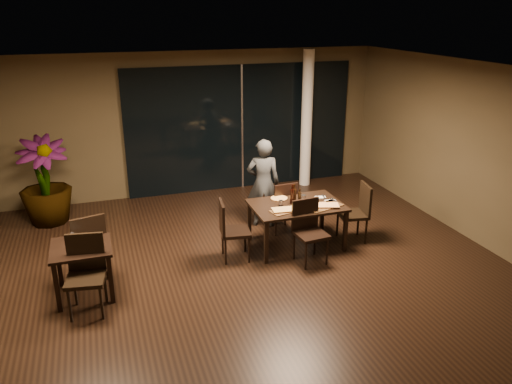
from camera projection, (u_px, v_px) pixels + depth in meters
The scene contains 32 objects.
ground at pixel (254, 277), 7.50m from camera, with size 8.00×8.00×0.00m, color black.
wall_back at pixel (195, 123), 10.59m from camera, with size 8.00×0.10×3.00m, color #443924.
wall_front at pixel (440, 371), 3.37m from camera, with size 8.00×0.10×3.00m, color #443924.
wall_right at pixel (489, 157), 8.17m from camera, with size 0.10×8.00×3.00m, color #443924.
ceiling at pixel (254, 72), 6.45m from camera, with size 8.00×8.00×0.04m, color silver.
window_panel at pixel (242, 128), 10.85m from camera, with size 5.00×0.06×2.70m, color black.
column at pixel (307, 120), 10.93m from camera, with size 0.24×0.24×3.00m, color white.
main_table at pixel (297, 208), 8.27m from camera, with size 1.50×1.00×0.75m.
side_table at pixel (82, 254), 6.85m from camera, with size 0.80×0.80×0.75m.
chair_main_far at pixel (283, 205), 8.82m from camera, with size 0.47×0.47×0.96m.
chair_main_near at pixel (308, 228), 7.84m from camera, with size 0.51×0.51×1.00m.
chair_main_left at pixel (230, 227), 7.87m from camera, with size 0.51×0.51×0.98m.
chair_main_right at pixel (358, 210), 8.52m from camera, with size 0.53×0.53×1.01m.
chair_side_far at pixel (88, 243), 7.26m from camera, with size 0.59×0.59×1.05m.
chair_side_near at pixel (86, 269), 6.53m from camera, with size 0.56×0.56×1.05m.
diner at pixel (263, 183), 9.04m from camera, with size 0.55×0.37×1.64m, color #2D3032.
potted_plant at pixel (44, 181), 9.14m from camera, with size 0.89×0.89×1.63m, color #194617.
pizza_board_left at pixel (287, 211), 7.97m from camera, with size 0.52×0.26×0.01m, color #472D17.
pizza_board_right at pixel (324, 206), 8.14m from camera, with size 0.62×0.31×0.01m, color #462D16.
oblong_pizza_left at pixel (287, 210), 7.97m from camera, with size 0.44×0.20×0.02m, color maroon, non-canonical shape.
oblong_pizza_right at pixel (324, 205), 8.14m from camera, with size 0.46×0.21×0.02m, color maroon, non-canonical shape.
round_pizza at pixel (279, 198), 8.48m from camera, with size 0.28×0.28×0.01m, color #BA2F14.
bottle_a at pixel (292, 194), 8.23m from camera, with size 0.07×0.07×0.33m, color black, non-canonical shape.
bottle_b at pixel (300, 196), 8.27m from camera, with size 0.06×0.06×0.25m, color black, non-canonical shape.
bottle_c at pixel (294, 193), 8.28m from camera, with size 0.07×0.07×0.31m, color black, non-canonical shape.
tumbler_left at pixel (281, 203), 8.18m from camera, with size 0.08×0.08×0.09m, color white.
tumbler_right at pixel (303, 198), 8.39m from camera, with size 0.08×0.08×0.10m, color white.
napkin_near at pixel (330, 201), 8.37m from camera, with size 0.18×0.10×0.01m, color silver.
napkin_far at pixel (320, 197), 8.53m from camera, with size 0.18×0.10×0.01m, color white.
wine_glass_a at pixel (73, 238), 6.84m from camera, with size 0.07×0.07×0.17m, color white, non-canonical shape.
wine_glass_b at pixel (92, 240), 6.78m from camera, with size 0.08×0.08×0.18m, color white, non-canonical shape.
side_napkin at pixel (87, 250), 6.67m from camera, with size 0.18×0.11×0.01m, color white.
Camera 1 is at (-2.04, -6.26, 3.81)m, focal length 35.00 mm.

